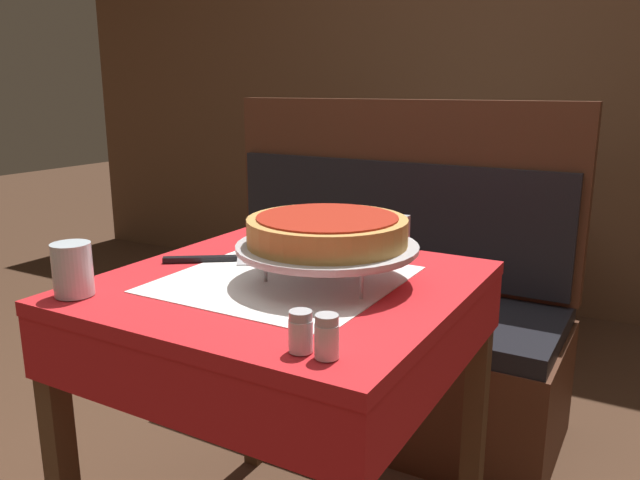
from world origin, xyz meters
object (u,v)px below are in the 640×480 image
booth_bench (372,328)px  salt_shaker (301,332)px  dining_table_rear (456,201)px  water_glass_near (73,269)px  napkin_holder (387,233)px  pizza_pan_stand (327,249)px  condiment_caddy (487,165)px  dining_table_front (285,324)px  pepper_shaker (327,337)px  deep_dish_pizza (327,230)px  pizza_server (232,259)px

booth_bench → salt_shaker: (0.39, -1.11, 0.46)m
dining_table_rear → water_glass_near: bearing=-93.8°
dining_table_rear → napkin_holder: bearing=-79.4°
booth_bench → pizza_pan_stand: (0.25, -0.78, 0.50)m
napkin_holder → condiment_caddy: condiment_caddy is taller
pizza_pan_stand → napkin_holder: bearing=88.9°
water_glass_near → napkin_holder: 0.74m
dining_table_front → pepper_shaker: (0.27, -0.30, 0.14)m
pepper_shaker → deep_dish_pizza: bearing=119.0°
booth_bench → salt_shaker: size_ratio=19.71×
dining_table_front → salt_shaker: bearing=-53.2°
pizza_pan_stand → pizza_server: 0.28m
booth_bench → water_glass_near: bearing=-97.1°
deep_dish_pizza → pepper_shaker: deep_dish_pizza is taller
pizza_pan_stand → salt_shaker: size_ratio=5.78×
salt_shaker → water_glass_near: bearing=179.0°
water_glass_near → napkin_holder: water_glass_near is taller
dining_table_front → water_glass_near: size_ratio=7.15×
pizza_pan_stand → napkin_holder: (0.01, 0.30, -0.03)m
pepper_shaker → pizza_pan_stand: bearing=119.0°
dining_table_front → deep_dish_pizza: bearing=18.4°
booth_bench → condiment_caddy: 1.13m
pizza_server → condiment_caddy: (0.12, 1.77, 0.04)m
deep_dish_pizza → pepper_shaker: bearing=-61.0°
dining_table_rear → pepper_shaker: size_ratio=10.89×
booth_bench → dining_table_rear: bearing=90.2°
pepper_shaker → condiment_caddy: (-0.33, 2.13, 0.01)m
booth_bench → pepper_shaker: (0.44, -1.11, 0.46)m
pizza_server → condiment_caddy: condiment_caddy is taller
dining_table_rear → pizza_server: size_ratio=2.76×
dining_table_front → deep_dish_pizza: deep_dish_pizza is taller
dining_table_rear → deep_dish_pizza: (0.26, -1.70, 0.23)m
pepper_shaker → booth_bench: bearing=111.4°
pepper_shaker → water_glass_near: bearing=179.1°
pizza_pan_stand → dining_table_front: bearing=-161.6°
condiment_caddy → pizza_pan_stand: bearing=-85.2°
pizza_pan_stand → salt_shaker: pizza_pan_stand is taller
pizza_pan_stand → pizza_server: size_ratio=1.41×
pizza_server → pizza_pan_stand: bearing=-6.0°
dining_table_front → condiment_caddy: bearing=91.9°
dining_table_rear → booth_bench: (0.00, -0.91, -0.31)m
water_glass_near → dining_table_front: bearing=44.3°
pepper_shaker → dining_table_rear: bearing=102.3°
salt_shaker → pepper_shaker: 0.05m
condiment_caddy → pizza_server: bearing=-93.9°
dining_table_front → pizza_server: (-0.18, 0.06, 0.11)m
booth_bench → napkin_holder: bearing=-61.7°
dining_table_rear → pizza_server: pizza_server is taller
deep_dish_pizza → napkin_holder: (0.01, 0.30, -0.07)m
dining_table_front → booth_bench: (-0.16, 0.81, -0.33)m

